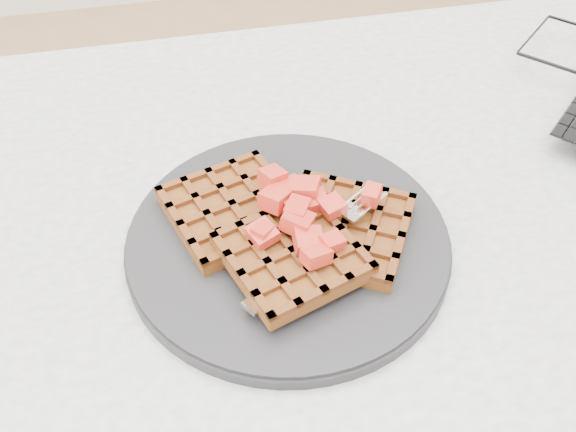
% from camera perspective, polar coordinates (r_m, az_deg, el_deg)
% --- Properties ---
extents(table, '(1.20, 0.80, 0.75)m').
position_cam_1_polar(table, '(0.72, 12.42, -6.98)').
color(table, silver).
rests_on(table, ground).
extents(plate, '(0.30, 0.30, 0.02)m').
position_cam_1_polar(plate, '(0.59, 0.00, -2.17)').
color(plate, black).
rests_on(plate, table).
extents(waffles, '(0.24, 0.21, 0.03)m').
position_cam_1_polar(waffles, '(0.57, 0.10, -1.15)').
color(waffles, brown).
rests_on(waffles, plate).
extents(strawberry_pile, '(0.15, 0.15, 0.02)m').
position_cam_1_polar(strawberry_pile, '(0.56, 0.00, 1.01)').
color(strawberry_pile, '#A30A00').
rests_on(strawberry_pile, waffles).
extents(fork, '(0.16, 0.12, 0.02)m').
position_cam_1_polar(fork, '(0.56, 3.44, -2.73)').
color(fork, silver).
rests_on(fork, plate).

